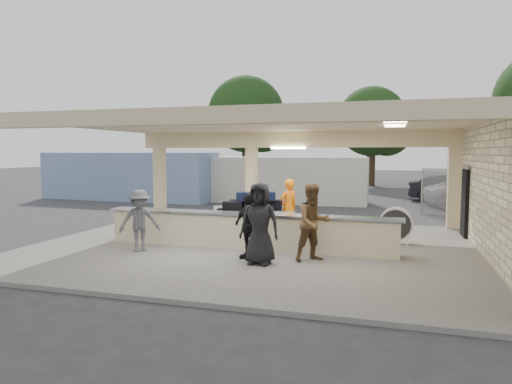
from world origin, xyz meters
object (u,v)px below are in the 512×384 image
(drum_fan, at_px, (396,224))
(baggage_handler, at_px, (288,208))
(car_white_a, at_px, (476,194))
(container_blue, at_px, (128,176))
(passenger_a, at_px, (314,222))
(passenger_b, at_px, (248,226))
(car_dark, at_px, (451,188))
(passenger_d, at_px, (260,223))
(baggage_counter, at_px, (247,231))
(container_white, at_px, (262,180))
(passenger_c, at_px, (140,221))
(luggage_cart, at_px, (250,214))

(drum_fan, bearing_deg, baggage_handler, -176.51)
(car_white_a, distance_m, container_blue, 18.65)
(passenger_a, bearing_deg, passenger_b, 151.54)
(passenger_a, bearing_deg, car_dark, 35.99)
(passenger_d, bearing_deg, baggage_handler, 92.40)
(baggage_counter, relative_size, container_white, 0.72)
(passenger_b, bearing_deg, car_dark, 100.06)
(baggage_handler, xyz_separation_m, passenger_c, (-3.34, -3.08, -0.08))
(luggage_cart, bearing_deg, car_dark, 45.98)
(drum_fan, bearing_deg, passenger_c, -150.02)
(car_dark, bearing_deg, drum_fan, 169.54)
(passenger_c, height_order, container_white, container_white)
(passenger_c, distance_m, car_white_a, 17.45)
(passenger_a, relative_size, passenger_d, 0.97)
(car_white_a, bearing_deg, passenger_c, 136.43)
(luggage_cart, height_order, drum_fan, luggage_cart)
(passenger_b, bearing_deg, drum_fan, 71.67)
(passenger_a, xyz_separation_m, container_blue, (-12.81, 12.13, 0.31))
(baggage_handler, bearing_deg, luggage_cart, -19.63)
(car_white_a, bearing_deg, drum_fan, 153.70)
(container_blue, bearing_deg, baggage_counter, -43.07)
(drum_fan, height_order, passenger_a, passenger_a)
(car_dark, bearing_deg, luggage_cart, 154.89)
(baggage_handler, height_order, container_white, container_white)
(baggage_handler, relative_size, passenger_a, 0.96)
(baggage_handler, bearing_deg, container_blue, -90.84)
(luggage_cart, height_order, passenger_b, passenger_b)
(car_white_a, height_order, container_blue, container_blue)
(baggage_counter, height_order, container_white, container_white)
(container_white, bearing_deg, car_white_a, 2.36)
(container_blue, bearing_deg, luggage_cart, -40.42)
(car_white_a, bearing_deg, passenger_d, 147.24)
(car_white_a, height_order, container_white, container_white)
(drum_fan, xyz_separation_m, passenger_b, (-3.49, -2.96, 0.25))
(luggage_cart, xyz_separation_m, car_dark, (7.17, 14.10, -0.13))
(container_white, bearing_deg, passenger_a, -69.76)
(passenger_a, distance_m, container_blue, 17.65)
(baggage_handler, relative_size, container_blue, 0.17)
(baggage_counter, xyz_separation_m, container_white, (-3.13, 12.29, 0.64))
(passenger_a, height_order, car_dark, passenger_a)
(passenger_a, xyz_separation_m, passenger_c, (-4.60, -0.26, -0.12))
(baggage_handler, relative_size, passenger_d, 0.94)
(luggage_cart, height_order, passenger_a, passenger_a)
(baggage_counter, relative_size, car_white_a, 1.73)
(baggage_counter, bearing_deg, car_white_a, 59.08)
(luggage_cart, height_order, container_white, container_white)
(passenger_b, bearing_deg, passenger_d, -13.71)
(container_blue, bearing_deg, drum_fan, -29.55)
(passenger_b, xyz_separation_m, container_blue, (-11.24, 12.38, 0.44))
(baggage_handler, bearing_deg, passenger_c, -9.23)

